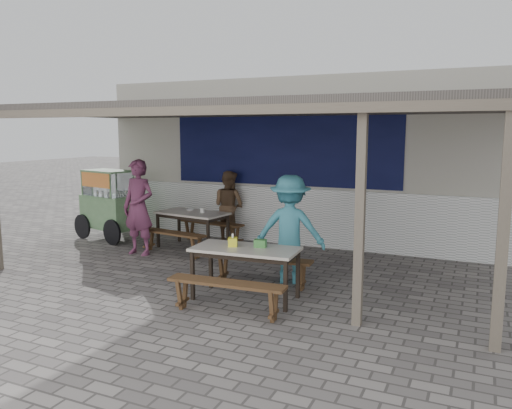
{
  "coord_description": "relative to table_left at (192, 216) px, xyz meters",
  "views": [
    {
      "loc": [
        3.66,
        -6.8,
        2.38
      ],
      "look_at": [
        0.16,
        0.9,
        1.14
      ],
      "focal_mm": 35.0,
      "sensor_mm": 36.0,
      "label": 1
    }
  ],
  "objects": [
    {
      "name": "condiment_jar",
      "position": [
        0.22,
        0.02,
        0.12
      ],
      "size": [
        0.08,
        0.08,
        0.1
      ],
      "primitive_type": "cylinder",
      "color": "white",
      "rests_on": "table_left"
    },
    {
      "name": "donation_box",
      "position": [
        2.52,
        -2.26,
        0.13
      ],
      "size": [
        0.18,
        0.14,
        0.11
      ],
      "primitive_type": "cube",
      "rotation": [
        0.0,
        0.0,
        0.18
      ],
      "color": "#3C8038",
      "rests_on": "table_right"
    },
    {
      "name": "bench_left_street",
      "position": [
        -0.09,
        -0.63,
        -0.33
      ],
      "size": [
        1.55,
        0.49,
        0.45
      ],
      "rotation": [
        0.0,
        0.0,
        -0.14
      ],
      "color": "brown",
      "rests_on": "ground"
    },
    {
      "name": "bench_left_wall",
      "position": [
        0.09,
        0.63,
        -0.33
      ],
      "size": [
        1.55,
        0.49,
        0.45
      ],
      "rotation": [
        0.0,
        0.0,
        -0.14
      ],
      "color": "brown",
      "rests_on": "ground"
    },
    {
      "name": "patron_right_table",
      "position": [
        2.63,
        -1.35,
        0.18
      ],
      "size": [
        1.22,
        0.86,
        1.71
      ],
      "primitive_type": "imported",
      "rotation": [
        0.0,
        0.0,
        3.36
      ],
      "color": "teal",
      "rests_on": "ground"
    },
    {
      "name": "bench_right_wall",
      "position": [
        2.3,
        -1.71,
        -0.33
      ],
      "size": [
        1.62,
        0.39,
        0.45
      ],
      "rotation": [
        0.0,
        0.0,
        0.07
      ],
      "color": "brown",
      "rests_on": "ground"
    },
    {
      "name": "warung_roof",
      "position": [
        1.68,
        -0.88,
        2.04
      ],
      "size": [
        9.0,
        4.21,
        2.81
      ],
      "color": "#504B45",
      "rests_on": "ground"
    },
    {
      "name": "patron_street_side",
      "position": [
        -0.68,
        -0.86,
        0.25
      ],
      "size": [
        0.69,
        0.47,
        1.85
      ],
      "primitive_type": "imported",
      "rotation": [
        0.0,
        0.0,
        -0.04
      ],
      "color": "#6A3050",
      "rests_on": "ground"
    },
    {
      "name": "condiment_bowl",
      "position": [
        -0.14,
        0.14,
        0.1
      ],
      "size": [
        0.22,
        0.22,
        0.04
      ],
      "primitive_type": "imported",
      "rotation": [
        0.0,
        0.0,
        0.41
      ],
      "color": "white",
      "rests_on": "table_left"
    },
    {
      "name": "patron_wall_side",
      "position": [
        0.35,
        0.94,
        0.09
      ],
      "size": [
        0.87,
        0.75,
        1.54
      ],
      "primitive_type": "imported",
      "rotation": [
        0.0,
        0.0,
        2.9
      ],
      "color": "brown",
      "rests_on": "ground"
    },
    {
      "name": "back_wall",
      "position": [
        1.67,
        1.8,
        1.05
      ],
      "size": [
        9.0,
        1.28,
        3.5
      ],
      "color": "beige",
      "rests_on": "ground"
    },
    {
      "name": "bench_right_street",
      "position": [
        2.39,
        -3.05,
        -0.33
      ],
      "size": [
        1.62,
        0.39,
        0.45
      ],
      "rotation": [
        0.0,
        0.0,
        0.07
      ],
      "color": "brown",
      "rests_on": "ground"
    },
    {
      "name": "tissue_box",
      "position": [
        2.14,
        -2.37,
        0.14
      ],
      "size": [
        0.17,
        0.17,
        0.13
      ],
      "primitive_type": "cube",
      "rotation": [
        0.0,
        0.0,
        0.4
      ],
      "color": "yellow",
      "rests_on": "table_right"
    },
    {
      "name": "vendor_cart",
      "position": [
        -2.15,
        0.01,
        0.16
      ],
      "size": [
        1.98,
        1.05,
        1.53
      ],
      "rotation": [
        0.0,
        0.0,
        -0.23
      ],
      "color": "#709C68",
      "rests_on": "ground"
    },
    {
      "name": "table_right",
      "position": [
        2.34,
        -2.38,
        -0.0
      ],
      "size": [
        1.54,
        0.81,
        0.75
      ],
      "rotation": [
        0.0,
        0.0,
        0.07
      ],
      "color": "beige",
      "rests_on": "ground"
    },
    {
      "name": "table_left",
      "position": [
        0.0,
        0.0,
        0.0
      ],
      "size": [
        1.52,
        0.96,
        0.75
      ],
      "rotation": [
        0.0,
        0.0,
        -0.14
      ],
      "color": "beige",
      "rests_on": "ground"
    },
    {
      "name": "ground",
      "position": [
        1.67,
        -1.78,
        -0.67
      ],
      "size": [
        60.0,
        60.0,
        0.0
      ],
      "primitive_type": "plane",
      "color": "slate",
      "rests_on": "ground"
    }
  ]
}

